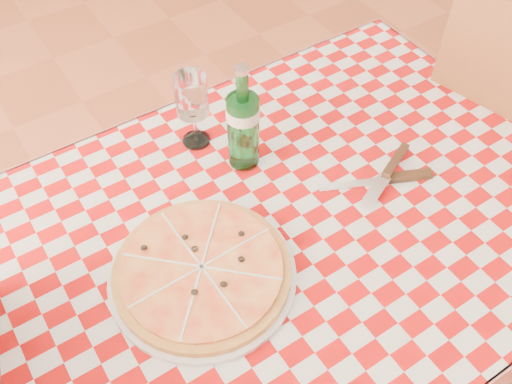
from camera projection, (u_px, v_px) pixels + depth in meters
dining_table at (279, 254)px, 1.22m from camera, size 1.20×0.80×0.75m
tablecloth at (281, 227)px, 1.14m from camera, size 1.30×0.90×0.01m
pizza_plate at (202, 271)px, 1.05m from camera, size 0.36×0.36×0.05m
water_bottle at (243, 117)px, 1.16m from camera, size 0.07×0.07×0.25m
wine_glass at (193, 111)px, 1.23m from camera, size 0.07×0.07×0.18m
cutlery at (385, 177)px, 1.21m from camera, size 0.28×0.24×0.03m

